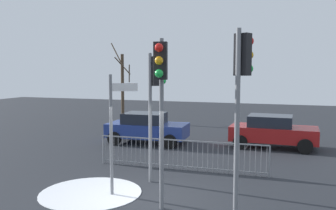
% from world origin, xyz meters
% --- Properties ---
extents(ground_plane, '(60.00, 60.00, 0.00)m').
position_xyz_m(ground_plane, '(0.00, 0.00, 0.00)').
color(ground_plane, '#26282D').
extents(traffic_light_mid_right, '(0.36, 0.56, 4.27)m').
position_xyz_m(traffic_light_mid_right, '(0.63, -0.69, 3.13)').
color(traffic_light_mid_right, slate).
rests_on(traffic_light_mid_right, ground).
extents(traffic_light_mid_left, '(0.48, 0.45, 4.02)m').
position_xyz_m(traffic_light_mid_left, '(-0.37, 1.52, 2.95)').
color(traffic_light_mid_left, slate).
rests_on(traffic_light_mid_left, ground).
extents(traffic_light_rear_left, '(0.40, 0.53, 4.38)m').
position_xyz_m(traffic_light_rear_left, '(2.60, -1.00, 3.21)').
color(traffic_light_rear_left, slate).
rests_on(traffic_light_rear_left, ground).
extents(direction_sign_post, '(0.75, 0.32, 3.39)m').
position_xyz_m(direction_sign_post, '(-1.03, 0.00, 1.89)').
color(direction_sign_post, slate).
rests_on(direction_sign_post, ground).
extents(pedestrian_guard_railing, '(6.11, 0.18, 1.07)m').
position_xyz_m(pedestrian_guard_railing, '(-0.00, 3.06, 0.55)').
color(pedestrian_guard_railing, slate).
rests_on(pedestrian_guard_railing, ground).
extents(car_blue_near, '(3.89, 2.10, 1.47)m').
position_xyz_m(car_blue_near, '(-2.88, 7.00, 0.77)').
color(car_blue_near, navy).
rests_on(car_blue_near, ground).
extents(car_red_far, '(3.84, 2.00, 1.47)m').
position_xyz_m(car_red_far, '(2.88, 7.93, 0.77)').
color(car_red_far, maroon).
rests_on(car_red_far, ground).
extents(bare_tree_left, '(1.42, 1.41, 5.34)m').
position_xyz_m(bare_tree_left, '(-7.32, 13.52, 2.49)').
color(bare_tree_left, '#473828').
rests_on(bare_tree_left, ground).
extents(snow_patch_kerb, '(2.90, 2.90, 0.01)m').
position_xyz_m(snow_patch_kerb, '(-1.73, -0.08, 0.01)').
color(snow_patch_kerb, white).
rests_on(snow_patch_kerb, ground).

